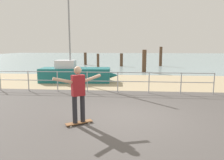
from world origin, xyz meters
The scene contains 12 objects.
ground_plane centered at (0.00, -1.00, 0.00)m, with size 24.00×10.00×0.04m, color #514C49.
beach_strip centered at (0.00, 7.00, 0.00)m, with size 24.00×6.00×0.04m, color tan.
sea_surface centered at (0.00, 35.00, 0.00)m, with size 72.00×50.00×0.04m, color #849EA3.
railing_fence centered at (-2.12, 3.60, 0.70)m, with size 12.22×0.05×1.05m.
sailboat centered at (-3.32, 6.52, 0.53)m, with size 5.01×1.67×5.68m.
skateboard centered at (-1.48, -0.80, 0.07)m, with size 0.77×0.62×0.08m.
skateboarder centered at (-1.48, -0.80, 1.02)m, with size 1.24×0.90×1.65m.
groyne_post_0 centered at (-5.41, 18.64, 0.74)m, with size 0.34×0.34×1.49m, color #513826.
groyne_post_1 centered at (-3.20, 14.30, 0.77)m, with size 0.26×0.26×1.53m, color #513826.
groyne_post_2 centered at (-0.99, 17.20, 0.73)m, with size 0.34×0.34×1.45m, color #513826.
groyne_post_3 centered at (1.22, 12.05, 0.98)m, with size 0.37×0.37×1.96m, color #513826.
groyne_post_4 centered at (3.42, 17.81, 1.10)m, with size 0.33×0.33×2.19m, color #513826.
Camera 1 is at (0.00, -6.67, 2.31)m, focal length 34.06 mm.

